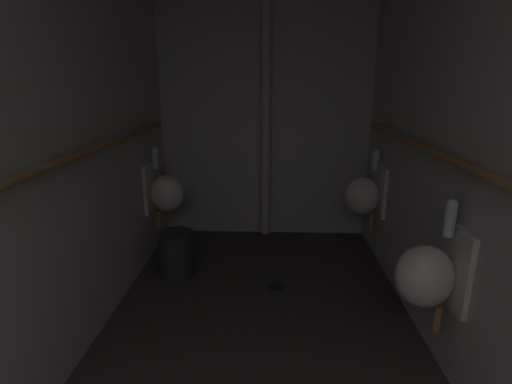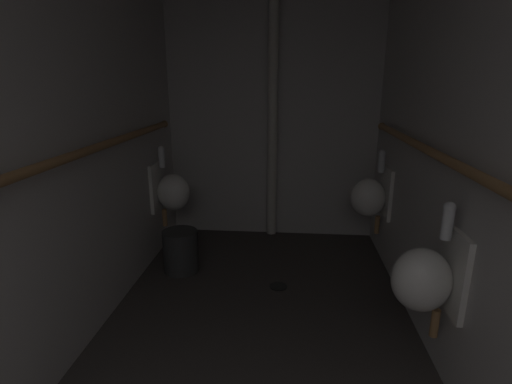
{
  "view_description": "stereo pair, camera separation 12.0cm",
  "coord_description": "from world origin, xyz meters",
  "views": [
    {
      "loc": [
        0.06,
        0.16,
        1.58
      ],
      "look_at": [
        -0.03,
        2.6,
        0.87
      ],
      "focal_mm": 27.28,
      "sensor_mm": 36.0,
      "label": 1
    },
    {
      "loc": [
        0.18,
        0.16,
        1.58
      ],
      "look_at": [
        -0.03,
        2.6,
        0.87
      ],
      "focal_mm": 27.28,
      "sensor_mm": 36.0,
      "label": 2
    }
  ],
  "objects": [
    {
      "name": "urinal_right_mid",
      "position": [
        0.89,
        2.03,
        0.6
      ],
      "size": [
        0.32,
        0.3,
        0.76
      ],
      "color": "silver"
    },
    {
      "name": "wall_back",
      "position": [
        0.0,
        4.09,
        1.24
      ],
      "size": [
        2.2,
        0.06,
        2.48
      ],
      "primitive_type": "cube",
      "color": "#BAB5B0",
      "rests_on": "ground"
    },
    {
      "name": "standpipe_back_wall",
      "position": [
        0.01,
        3.98,
        1.24
      ],
      "size": [
        0.09,
        0.09,
        2.43
      ],
      "primitive_type": "cylinder",
      "color": "beige",
      "rests_on": "ground"
    },
    {
      "name": "supply_pipe_right",
      "position": [
        0.98,
        2.03,
        1.19
      ],
      "size": [
        0.06,
        3.36,
        0.06
      ],
      "color": "#9E7042"
    },
    {
      "name": "urinal_right_far",
      "position": [
        0.89,
        3.48,
        0.6
      ],
      "size": [
        0.32,
        0.3,
        0.76
      ],
      "color": "silver"
    },
    {
      "name": "wall_left",
      "position": [
        -1.07,
        2.03,
        1.24
      ],
      "size": [
        0.06,
        4.18,
        2.48
      ],
      "primitive_type": "cube",
      "color": "#BAB5B0",
      "rests_on": "ground"
    },
    {
      "name": "floor",
      "position": [
        0.0,
        2.03,
        -0.04
      ],
      "size": [
        2.2,
        4.18,
        0.08
      ],
      "primitive_type": "cube",
      "color": "#383330",
      "rests_on": "ground"
    },
    {
      "name": "waste_bin",
      "position": [
        -0.72,
        3.13,
        0.18
      ],
      "size": [
        0.29,
        0.29,
        0.36
      ],
      "primitive_type": "cylinder",
      "color": "#2D2D2D",
      "rests_on": "ground"
    },
    {
      "name": "floor_drain",
      "position": [
        0.12,
        2.92,
        0.0
      ],
      "size": [
        0.14,
        0.14,
        0.01
      ],
      "primitive_type": "cylinder",
      "color": "black",
      "rests_on": "ground"
    },
    {
      "name": "wall_right",
      "position": [
        1.07,
        2.03,
        1.24
      ],
      "size": [
        0.06,
        4.18,
        2.48
      ],
      "primitive_type": "cube",
      "color": "#BAB5B0",
      "rests_on": "ground"
    },
    {
      "name": "supply_pipe_left",
      "position": [
        -0.98,
        2.01,
        1.19
      ],
      "size": [
        0.06,
        3.43,
        0.06
      ],
      "color": "#9E7042"
    },
    {
      "name": "urinal_left_mid",
      "position": [
        -0.89,
        3.5,
        0.6
      ],
      "size": [
        0.32,
        0.3,
        0.76
      ],
      "color": "silver"
    }
  ]
}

